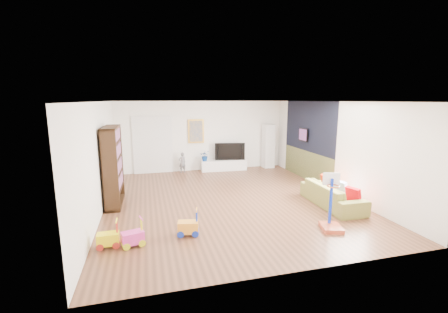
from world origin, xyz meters
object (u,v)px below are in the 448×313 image
object	(u,v)px
bookshelf	(113,166)
sofa	(332,195)
basketball_hoop	(333,202)
media_console	(224,165)

from	to	relation	value
bookshelf	sofa	distance (m)	5.80
sofa	basketball_hoop	size ratio (longest dim) A/B	1.64
bookshelf	basketball_hoop	xyz separation A→B (m)	(4.63, -2.91, -0.43)
media_console	bookshelf	bearing A→B (deg)	-139.30
media_console	bookshelf	world-z (taller)	bookshelf
sofa	bookshelf	bearing A→B (deg)	74.99
media_console	sofa	size ratio (longest dim) A/B	0.89
bookshelf	sofa	size ratio (longest dim) A/B	1.03
sofa	basketball_hoop	xyz separation A→B (m)	(-0.89, -1.31, 0.32)
media_console	basketball_hoop	size ratio (longest dim) A/B	1.46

